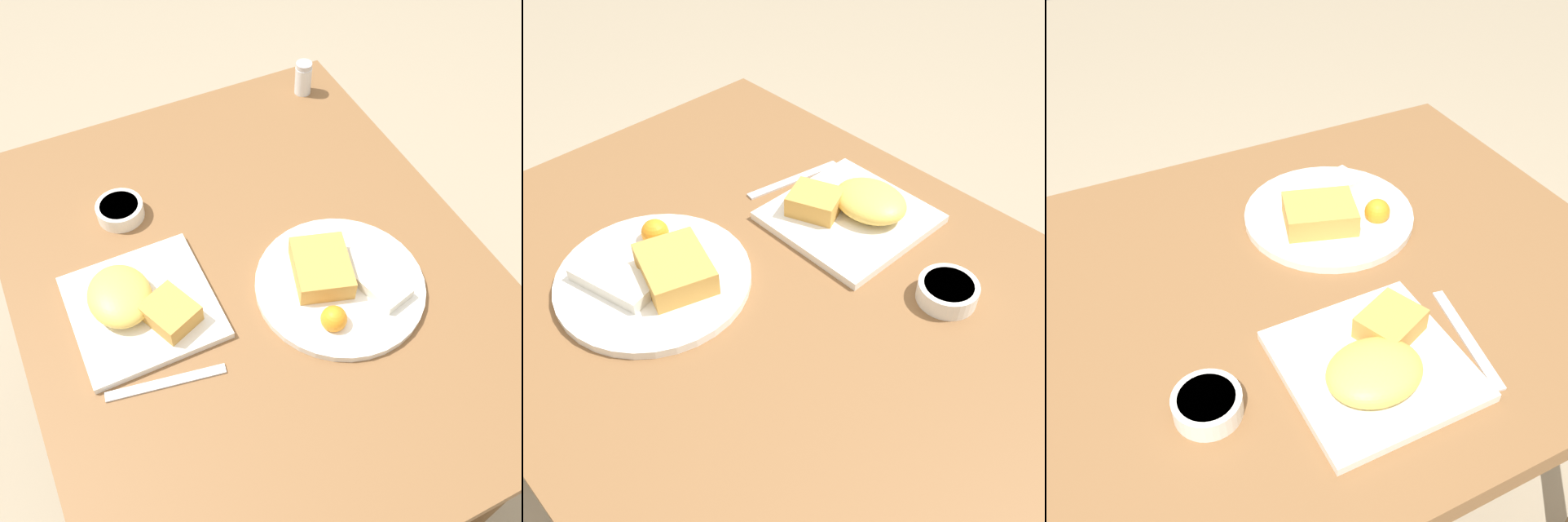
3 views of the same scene
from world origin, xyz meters
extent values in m
plane|color=gray|center=(0.00, 0.00, 0.00)|extent=(8.00, 8.00, 0.00)
cube|color=brown|center=(0.00, 0.00, 0.71)|extent=(1.02, 0.82, 0.04)
cylinder|color=brown|center=(-0.45, 0.35, 0.34)|extent=(0.05, 0.05, 0.69)
cylinder|color=brown|center=(0.45, 0.35, 0.34)|extent=(0.05, 0.05, 0.69)
cube|color=white|center=(-0.01, -0.20, 0.73)|extent=(0.24, 0.24, 0.01)
ellipsoid|color=#E5BC51|center=(-0.03, -0.23, 0.76)|extent=(0.13, 0.11, 0.04)
cube|color=gold|center=(0.04, -0.17, 0.76)|extent=(0.10, 0.10, 0.04)
cylinder|color=white|center=(0.10, 0.12, 0.73)|extent=(0.29, 0.29, 0.01)
cube|color=gold|center=(0.07, 0.10, 0.76)|extent=(0.14, 0.12, 0.04)
cube|color=silver|center=(0.12, 0.17, 0.75)|extent=(0.14, 0.09, 0.02)
sphere|color=orange|center=(0.16, 0.07, 0.75)|extent=(0.04, 0.04, 0.04)
cylinder|color=white|center=(-0.23, -0.17, 0.74)|extent=(0.09, 0.09, 0.03)
cylinder|color=#D1B775|center=(-0.23, -0.17, 0.75)|extent=(0.07, 0.07, 0.00)
cube|color=silver|center=(0.14, -0.21, 0.73)|extent=(0.05, 0.19, 0.00)
camera|label=1|loc=(0.59, -0.27, 1.60)|focal=42.00mm
camera|label=2|loc=(-0.51, 0.43, 1.38)|focal=42.00mm
camera|label=3|loc=(-0.32, -0.63, 1.37)|focal=42.00mm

